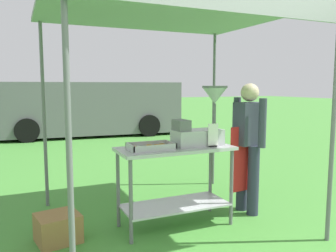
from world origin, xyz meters
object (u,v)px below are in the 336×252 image
object	(u,v)px
donut_fryer	(202,122)
menu_sign	(213,137)
donut_tray	(151,148)
supply_crate	(58,228)
donut_cart	(175,170)
vendor	(248,141)
van_grey	(87,108)
stall_canopy	(172,15)

from	to	relation	value
donut_fryer	menu_sign	xyz separation A→B (m)	(0.05, -0.16, -0.15)
donut_tray	supply_crate	bearing A→B (deg)	171.35
donut_cart	vendor	size ratio (longest dim) A/B	0.80
vendor	van_grey	world-z (taller)	van_grey
donut_cart	van_grey	world-z (taller)	van_grey
stall_canopy	van_grey	world-z (taller)	stall_canopy
menu_sign	van_grey	size ratio (longest dim) A/B	0.04
donut_cart	menu_sign	size ratio (longest dim) A/B	4.96
vendor	van_grey	distance (m)	7.71
vendor	supply_crate	bearing A→B (deg)	177.39
menu_sign	supply_crate	size ratio (longest dim) A/B	0.56
supply_crate	donut_cart	bearing A→B (deg)	-5.39
menu_sign	donut_tray	bearing A→B (deg)	169.46
donut_tray	donut_cart	bearing A→B (deg)	5.00
menu_sign	supply_crate	world-z (taller)	menu_sign
donut_fryer	donut_tray	bearing A→B (deg)	-177.22
donut_cart	van_grey	bearing A→B (deg)	86.38
donut_tray	vendor	bearing A→B (deg)	1.87
vendor	supply_crate	size ratio (longest dim) A/B	3.43
donut_tray	donut_fryer	world-z (taller)	donut_fryer
supply_crate	stall_canopy	bearing A→B (deg)	-0.95
stall_canopy	vendor	xyz separation A→B (m)	(1.00, -0.08, -1.44)
donut_cart	van_grey	distance (m)	7.73
menu_sign	van_grey	world-z (taller)	van_grey
donut_cart	donut_tray	xyz separation A→B (m)	(-0.30, -0.03, 0.28)
donut_cart	menu_sign	bearing A→B (deg)	-21.79
stall_canopy	supply_crate	size ratio (longest dim) A/B	5.84
vendor	van_grey	bearing A→B (deg)	93.79
supply_crate	vendor	bearing A→B (deg)	-2.61
donut_cart	menu_sign	xyz separation A→B (m)	(0.39, -0.16, 0.37)
stall_canopy	van_grey	size ratio (longest dim) A/B	0.47
supply_crate	donut_tray	bearing A→B (deg)	-8.65
menu_sign	van_grey	bearing A→B (deg)	89.28
vendor	van_grey	size ratio (longest dim) A/B	0.27
donut_cart	stall_canopy	bearing A→B (deg)	90.00
supply_crate	van_grey	world-z (taller)	van_grey
vendor	supply_crate	world-z (taller)	vendor
donut_tray	donut_fryer	bearing A→B (deg)	2.78
stall_canopy	van_grey	bearing A→B (deg)	86.33
stall_canopy	donut_fryer	bearing A→B (deg)	-15.47
stall_canopy	supply_crate	bearing A→B (deg)	179.05
menu_sign	supply_crate	xyz separation A→B (m)	(-1.65, 0.27, -0.87)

